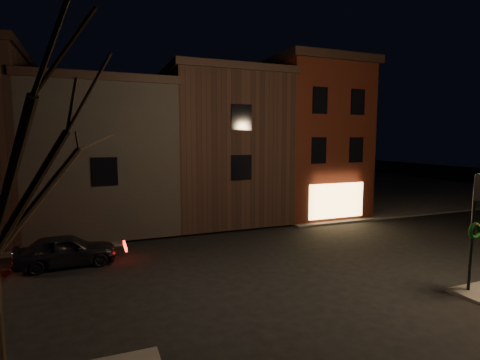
# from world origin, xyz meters

# --- Properties ---
(ground) EXTENTS (120.00, 120.00, 0.00)m
(ground) POSITION_xyz_m (0.00, 0.00, 0.00)
(ground) COLOR black
(ground) RESTS_ON ground
(sidewalk_far_right) EXTENTS (30.00, 30.00, 0.12)m
(sidewalk_far_right) POSITION_xyz_m (20.00, 20.00, 0.06)
(sidewalk_far_right) COLOR #2D2B28
(sidewalk_far_right) RESTS_ON ground
(corner_building) EXTENTS (6.50, 8.50, 10.50)m
(corner_building) POSITION_xyz_m (8.00, 9.47, 5.40)
(corner_building) COLOR #42150B
(corner_building) RESTS_ON ground
(row_building_a) EXTENTS (7.30, 10.30, 9.40)m
(row_building_a) POSITION_xyz_m (1.50, 10.50, 4.83)
(row_building_a) COLOR black
(row_building_a) RESTS_ON ground
(row_building_b) EXTENTS (7.80, 10.30, 8.40)m
(row_building_b) POSITION_xyz_m (-5.75, 10.50, 4.33)
(row_building_b) COLOR black
(row_building_b) RESTS_ON ground
(traffic_signal) EXTENTS (0.58, 0.38, 4.05)m
(traffic_signal) POSITION_xyz_m (5.60, -5.51, 2.81)
(traffic_signal) COLOR black
(traffic_signal) RESTS_ON sidewalk_near_right
(parked_car_a) EXTENTS (4.04, 1.79, 1.35)m
(parked_car_a) POSITION_xyz_m (-7.48, 2.82, 0.68)
(parked_car_a) COLOR black
(parked_car_a) RESTS_ON ground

